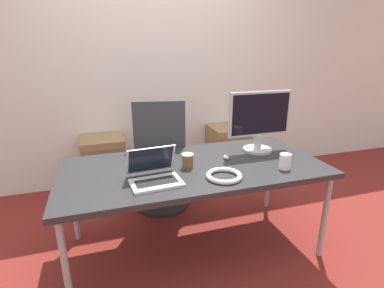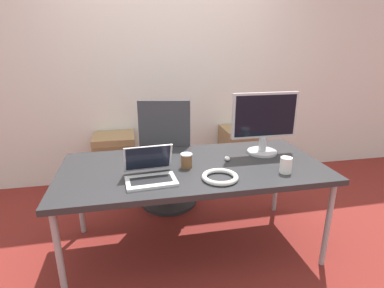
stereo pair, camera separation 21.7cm
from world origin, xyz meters
name	(u,v)px [view 1 (the left image)]	position (x,y,z in m)	size (l,w,h in m)	color
ground_plane	(194,246)	(0.00, 0.00, 0.00)	(14.00, 14.00, 0.00)	maroon
wall_back	(154,67)	(0.00, 1.43, 1.30)	(10.00, 0.05, 2.60)	silver
desk	(194,170)	(0.00, 0.00, 0.66)	(1.90, 0.90, 0.70)	#28282B
office_chair	(161,168)	(-0.11, 0.68, 0.42)	(0.56, 0.60, 1.10)	#232326
cabinet_left	(104,165)	(-0.62, 1.19, 0.31)	(0.43, 0.42, 0.62)	#99754C
cabinet_right	(228,151)	(0.82, 1.19, 0.31)	(0.43, 0.42, 0.62)	#99754C
laptop_center	(154,175)	(-0.32, -0.18, 0.75)	(0.34, 0.31, 0.21)	silver
monitor	(259,121)	(0.60, 0.14, 0.96)	(0.53, 0.24, 0.49)	#B7B7BC
mouse	(226,157)	(0.27, 0.04, 0.72)	(0.04, 0.06, 0.03)	silver
coffee_cup_white	(285,161)	(0.59, -0.25, 0.76)	(0.08, 0.08, 0.11)	white
coffee_cup_brown	(188,161)	(-0.05, -0.03, 0.75)	(0.08, 0.08, 0.10)	brown
cable_coil	(224,176)	(0.12, -0.26, 0.72)	(0.24, 0.24, 0.03)	white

